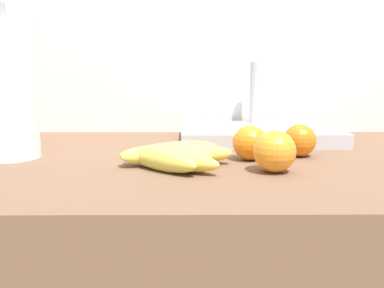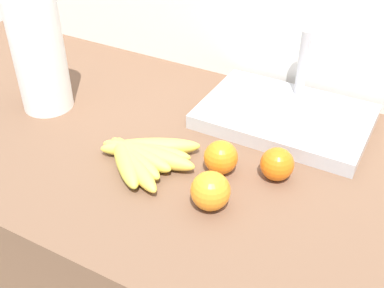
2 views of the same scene
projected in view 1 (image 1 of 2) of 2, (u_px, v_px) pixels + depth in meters
The scene contains 7 objects.
wall_back at pixel (181, 207), 1.34m from camera, with size 2.15×0.06×1.30m, color silver.
banana_bunch at pixel (170, 156), 0.83m from camera, with size 0.22×0.21×0.04m.
orange_far_right at pixel (300, 140), 0.92m from camera, with size 0.07×0.07×0.07m, color orange.
orange_front at pixel (275, 151), 0.78m from camera, with size 0.08×0.08×0.08m, color orange.
orange_right at pixel (250, 143), 0.88m from camera, with size 0.07×0.07×0.07m, color orange.
paper_towel_roll at pixel (6, 90), 0.89m from camera, with size 0.12×0.12×0.31m.
sink_basin at pixel (258, 133), 1.12m from camera, with size 0.39×0.26×0.20m.
Camera 1 is at (0.02, -0.90, 1.07)m, focal length 41.43 mm.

